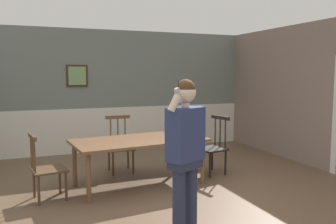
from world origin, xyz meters
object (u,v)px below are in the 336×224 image
at_px(dining_table, 139,144).
at_px(chair_by_doorway, 120,146).
at_px(person_figure, 186,145).
at_px(chair_at_table_head, 46,168).
at_px(chair_near_window, 213,147).

distance_m(dining_table, chair_by_doorway, 0.93).
bearing_deg(person_figure, chair_at_table_head, -74.62).
bearing_deg(person_figure, chair_near_window, -150.68).
xyz_separation_m(chair_near_window, chair_by_doorway, (-1.50, 0.75, -0.01)).
xyz_separation_m(dining_table, chair_at_table_head, (-1.41, -0.15, -0.22)).
xyz_separation_m(chair_by_doorway, person_figure, (0.07, -2.72, 0.53)).
height_order(dining_table, person_figure, person_figure).
relative_size(dining_table, person_figure, 1.25).
height_order(dining_table, chair_near_window, chair_near_window).
height_order(chair_by_doorway, person_figure, person_figure).
distance_m(chair_near_window, chair_by_doorway, 1.68).
height_order(dining_table, chair_at_table_head, chair_at_table_head).
xyz_separation_m(chair_by_doorway, chair_at_table_head, (-1.32, -1.05, -0.02)).
xyz_separation_m(dining_table, chair_near_window, (1.41, 0.15, -0.19)).
relative_size(dining_table, chair_near_window, 2.10).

